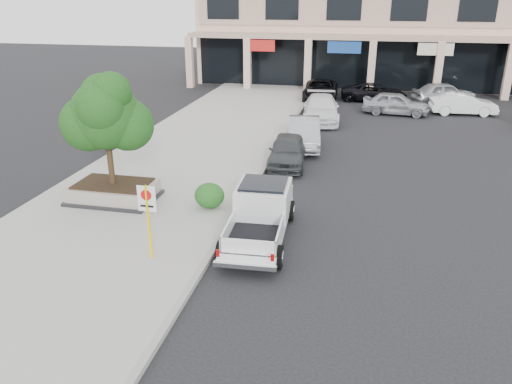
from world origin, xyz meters
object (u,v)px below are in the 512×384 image
planter_tree (111,115)px  no_parking_sign (148,212)px  curb_car_d (321,90)px  lot_car_d (374,92)px  lot_car_e (444,93)px  planter (114,191)px  curb_car_c (321,109)px  lot_car_a (396,103)px  lot_car_b (463,104)px  pickup_truck (259,216)px  curb_car_a (288,150)px  curb_car_b (304,133)px

planter_tree → no_parking_sign: size_ratio=1.74×
curb_car_d → lot_car_d: bearing=0.7°
no_parking_sign → lot_car_e: 28.66m
planter → curb_car_c: curb_car_c is taller
no_parking_sign → lot_car_a: bearing=70.1°
planter → planter_tree: planter_tree is taller
planter → lot_car_b: (15.49, 18.87, 0.22)m
pickup_truck → lot_car_e: 25.62m
curb_car_d → lot_car_a: (5.34, -3.92, -0.01)m
lot_car_a → lot_car_e: lot_car_e is taller
lot_car_b → lot_car_a: bearing=97.4°
lot_car_a → lot_car_e: 5.67m
lot_car_a → lot_car_e: size_ratio=0.94×
curb_car_a → lot_car_b: 16.17m
pickup_truck → lot_car_d: 24.12m
no_parking_sign → lot_car_b: bearing=61.7°
planter_tree → lot_car_d: bearing=66.3°
lot_car_d → curb_car_c: bearing=160.8°
pickup_truck → curb_car_a: (-0.30, 7.76, -0.12)m
curb_car_b → planter: bearing=-131.5°
no_parking_sign → curb_car_c: bearing=80.4°
curb_car_c → curb_car_d: size_ratio=1.00×
pickup_truck → curb_car_b: bearing=86.9°
curb_car_d → curb_car_c: bearing=-86.6°
lot_car_a → planter_tree: bearing=154.4°
lot_car_b → lot_car_e: size_ratio=0.92×
curb_car_a → planter_tree: bearing=-138.5°
planter_tree → lot_car_a: 21.05m
no_parking_sign → curb_car_a: size_ratio=0.56×
pickup_truck → curb_car_d: 23.64m
curb_car_b → lot_car_b: curb_car_b is taller
planter_tree → lot_car_e: (14.56, 22.16, -2.63)m
planter → lot_car_b: bearing=50.6°
no_parking_sign → pickup_truck: bearing=37.0°
planter_tree → curb_car_b: 11.06m
pickup_truck → lot_car_d: bearing=78.5°
curb_car_b → lot_car_b: 13.56m
lot_car_e → planter: bearing=126.2°
no_parking_sign → lot_car_d: size_ratio=0.48×
lot_car_b → lot_car_d: 6.58m
lot_car_b → lot_car_e: bearing=8.2°
planter_tree → lot_car_b: bearing=50.6°
lot_car_a → lot_car_d: bearing=24.9°
pickup_truck → planter_tree: bearing=158.9°
curb_car_c → curb_car_d: bearing=89.9°
curb_car_b → lot_car_b: size_ratio=1.09×
planter_tree → lot_car_e: bearing=56.7°
planter → lot_car_a: 21.08m
curb_car_b → lot_car_e: 15.77m
no_parking_sign → pickup_truck: no_parking_sign is taller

